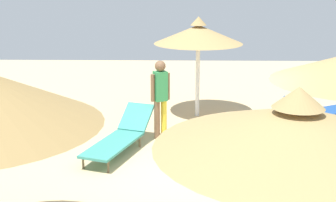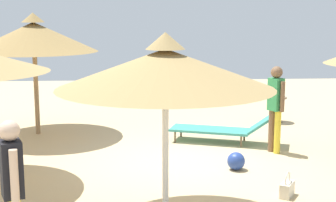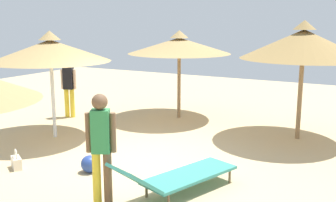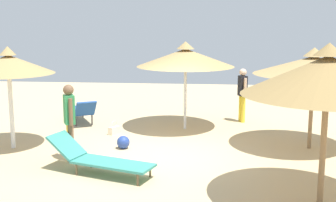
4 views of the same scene
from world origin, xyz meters
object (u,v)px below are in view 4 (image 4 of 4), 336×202
(person_standing_far_right, at_px, (242,92))
(lounge_chair_edge, at_px, (99,158))
(parasol_umbrella_near_right, at_px, (185,58))
(lounge_chair_far_left, at_px, (81,110))
(handbag, at_px, (114,130))
(parasol_umbrella_back, at_px, (8,64))
(parasol_umbrella_front, at_px, (328,75))
(person_standing_center, at_px, (69,117))
(parasol_umbrella_near_left, at_px, (314,65))
(beach_ball, at_px, (123,142))

(person_standing_far_right, bearing_deg, lounge_chair_edge, -32.14)
(parasol_umbrella_near_right, bearing_deg, lounge_chair_far_left, -97.15)
(lounge_chair_edge, distance_m, handbag, 3.30)
(parasol_umbrella_back, xyz_separation_m, lounge_chair_far_left, (-2.88, 0.92, -1.71))
(lounge_chair_edge, bearing_deg, parasol_umbrella_back, -122.61)
(person_standing_far_right, bearing_deg, parasol_umbrella_front, 8.78)
(person_standing_center, relative_size, handbag, 4.47)
(parasol_umbrella_near_left, bearing_deg, beach_ball, -83.89)
(lounge_chair_far_left, height_order, handbag, lounge_chair_far_left)
(parasol_umbrella_front, height_order, lounge_chair_edge, parasol_umbrella_front)
(lounge_chair_far_left, xyz_separation_m, handbag, (1.30, 1.34, -0.29))
(lounge_chair_edge, relative_size, person_standing_far_right, 1.43)
(handbag, bearing_deg, beach_ball, 21.24)
(parasol_umbrella_near_right, bearing_deg, parasol_umbrella_near_left, 61.64)
(parasol_umbrella_back, xyz_separation_m, handbag, (-1.58, 2.26, -1.99))
(lounge_chair_far_left, height_order, person_standing_center, person_standing_center)
(parasol_umbrella_near_right, relative_size, lounge_chair_edge, 1.17)
(lounge_chair_edge, xyz_separation_m, beach_ball, (-1.90, 0.14, -0.18))
(parasol_umbrella_near_right, bearing_deg, person_standing_far_right, 122.05)
(parasol_umbrella_front, xyz_separation_m, parasol_umbrella_near_left, (-3.51, 0.53, -0.17))
(parasol_umbrella_near_left, height_order, beach_ball, parasol_umbrella_near_left)
(parasol_umbrella_back, relative_size, lounge_chair_far_left, 1.35)
(beach_ball, bearing_deg, parasol_umbrella_near_right, 147.83)
(lounge_chair_far_left, distance_m, person_standing_far_right, 5.11)
(beach_ball, bearing_deg, parasol_umbrella_front, 53.98)
(parasol_umbrella_near_left, relative_size, handbag, 7.43)
(parasol_umbrella_front, height_order, person_standing_far_right, parasol_umbrella_front)
(lounge_chair_far_left, relative_size, person_standing_center, 1.08)
(parasol_umbrella_back, distance_m, lounge_chair_edge, 3.62)
(lounge_chair_far_left, xyz_separation_m, person_standing_far_right, (-0.68, 5.03, 0.56))
(lounge_chair_far_left, bearing_deg, parasol_umbrella_near_right, 82.85)
(parasol_umbrella_near_right, xyz_separation_m, parasol_umbrella_near_left, (1.76, 3.26, -0.01))
(lounge_chair_edge, distance_m, beach_ball, 1.92)
(person_standing_center, height_order, beach_ball, person_standing_center)
(person_standing_far_right, xyz_separation_m, handbag, (1.98, -3.69, -0.84))
(parasol_umbrella_back, height_order, beach_ball, parasol_umbrella_back)
(person_standing_far_right, bearing_deg, lounge_chair_far_left, -82.35)
(parasol_umbrella_near_left, xyz_separation_m, lounge_chair_far_left, (-2.17, -6.55, -1.69))
(lounge_chair_edge, distance_m, person_standing_center, 1.37)
(parasol_umbrella_near_right, distance_m, beach_ball, 3.31)
(parasol_umbrella_near_left, height_order, lounge_chair_far_left, parasol_umbrella_near_left)
(parasol_umbrella_back, xyz_separation_m, parasol_umbrella_near_right, (-2.46, 4.21, 0.00))
(person_standing_far_right, distance_m, handbag, 4.27)
(parasol_umbrella_back, bearing_deg, parasol_umbrella_front, 67.96)
(parasol_umbrella_near_left, relative_size, person_standing_far_right, 1.74)
(parasol_umbrella_front, height_order, handbag, parasol_umbrella_front)
(parasol_umbrella_front, distance_m, lounge_chair_far_left, 8.48)
(beach_ball, bearing_deg, parasol_umbrella_near_left, 96.11)
(parasol_umbrella_front, bearing_deg, lounge_chair_far_left, -133.37)
(parasol_umbrella_back, bearing_deg, parasol_umbrella_near_left, 95.40)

